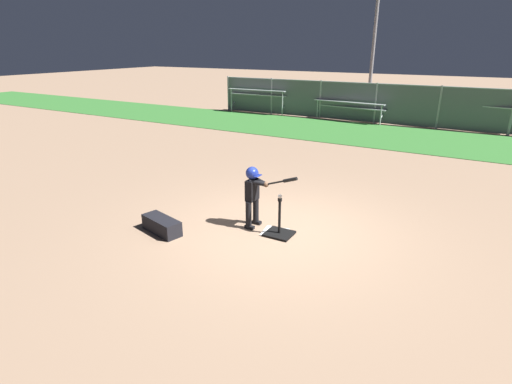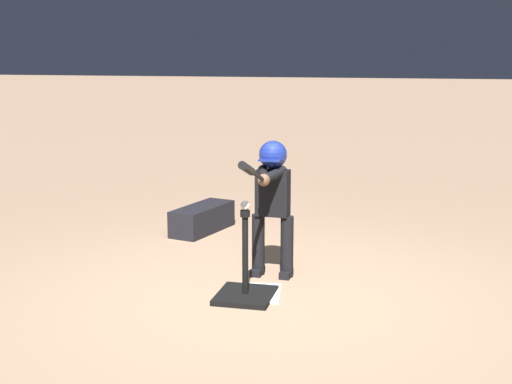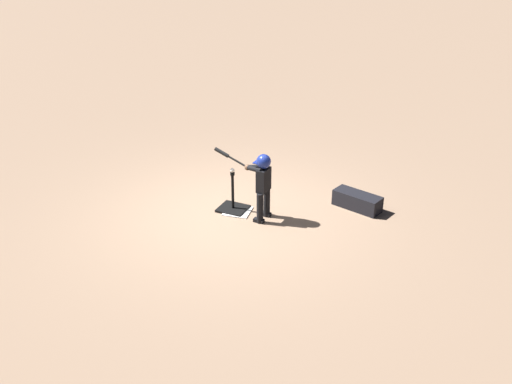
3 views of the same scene
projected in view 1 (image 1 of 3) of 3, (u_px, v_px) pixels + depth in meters
name	position (u px, v px, depth m)	size (l,w,h in m)	color
ground_plane	(282.00, 231.00, 7.39)	(90.00, 90.00, 0.00)	#93755B
grass_outfield_strip	(391.00, 137.00, 15.00)	(56.00, 4.32, 0.02)	#33702D
backstop_fence	(406.00, 104.00, 16.73)	(17.92, 0.08, 1.74)	#9E9EA3
home_plate	(275.00, 232.00, 7.32)	(0.44, 0.44, 0.02)	white
batting_tee	(279.00, 230.00, 7.22)	(0.49, 0.44, 0.71)	black
batter_child	(254.00, 189.00, 7.33)	(1.03, 0.37, 1.17)	black
baseball	(280.00, 196.00, 7.00)	(0.07, 0.07, 0.07)	white
bleachers_center	(265.00, 100.00, 20.69)	(3.18, 2.28, 1.20)	#ADAFB7
bleachers_far_right	(354.00, 110.00, 18.33)	(3.42, 1.94, 0.91)	#ADAFB7
bleachers_far_left	(465.00, 115.00, 16.65)	(4.03, 2.33, 1.06)	#ADAFB7
equipment_bag	(162.00, 225.00, 7.31)	(0.84, 0.32, 0.28)	black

